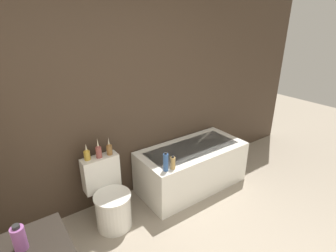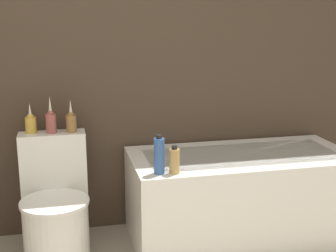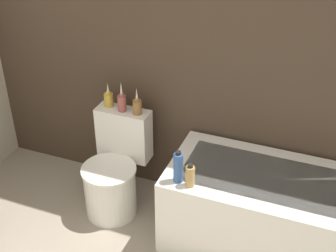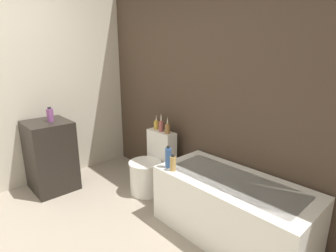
{
  "view_description": "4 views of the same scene",
  "coord_description": "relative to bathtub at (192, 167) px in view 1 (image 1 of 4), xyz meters",
  "views": [
    {
      "loc": [
        -1.15,
        -0.58,
        2.13
      ],
      "look_at": [
        0.35,
        1.52,
        1.06
      ],
      "focal_mm": 28.0,
      "sensor_mm": 36.0,
      "label": 1
    },
    {
      "loc": [
        -0.24,
        -0.98,
        1.45
      ],
      "look_at": [
        0.35,
        1.59,
        0.81
      ],
      "focal_mm": 50.0,
      "sensor_mm": 36.0,
      "label": 2
    },
    {
      "loc": [
        1.06,
        -0.72,
        2.41
      ],
      "look_at": [
        0.2,
        1.45,
        0.96
      ],
      "focal_mm": 50.0,
      "sensor_mm": 36.0,
      "label": 3
    },
    {
      "loc": [
        2.03,
        -0.17,
        1.66
      ],
      "look_at": [
        0.11,
        1.59,
        0.94
      ],
      "focal_mm": 28.0,
      "sensor_mm": 36.0,
      "label": 4
    }
  ],
  "objects": [
    {
      "name": "soap_bottle_glass",
      "position": [
        -2.04,
        -0.84,
        0.66
      ],
      "size": [
        0.08,
        0.08,
        0.17
      ],
      "color": "#8C4C8C",
      "rests_on": "vanity_counter"
    },
    {
      "name": "vase_silver",
      "position": [
        -1.17,
        0.17,
        0.52
      ],
      "size": [
        0.06,
        0.06,
        0.23
      ],
      "color": "#994C47",
      "rests_on": "toilet"
    },
    {
      "name": "toilet",
      "position": [
        -1.17,
        -0.01,
        0.01
      ],
      "size": [
        0.4,
        0.54,
        0.74
      ],
      "color": "white",
      "rests_on": "ground"
    },
    {
      "name": "wall_back_tiled",
      "position": [
        -0.86,
        0.39,
        1.01
      ],
      "size": [
        6.4,
        0.06,
        2.6
      ],
      "color": "#423326",
      "rests_on": "ground_plane"
    },
    {
      "name": "shampoo_bottle_short",
      "position": [
        -0.51,
        -0.26,
        0.36
      ],
      "size": [
        0.06,
        0.06,
        0.16
      ],
      "color": "tan",
      "rests_on": "bathtub"
    },
    {
      "name": "vase_gold",
      "position": [
        -1.29,
        0.2,
        0.51
      ],
      "size": [
        0.07,
        0.07,
        0.19
      ],
      "color": "gold",
      "rests_on": "toilet"
    },
    {
      "name": "bathtub",
      "position": [
        0.0,
        0.0,
        0.0
      ],
      "size": [
        1.42,
        0.68,
        0.57
      ],
      "color": "white",
      "rests_on": "ground"
    },
    {
      "name": "shampoo_bottle_tall",
      "position": [
        -0.59,
        -0.24,
        0.39
      ],
      "size": [
        0.06,
        0.06,
        0.22
      ],
      "color": "#335999",
      "rests_on": "bathtub"
    },
    {
      "name": "vase_bronze",
      "position": [
        -1.05,
        0.17,
        0.52
      ],
      "size": [
        0.06,
        0.06,
        0.2
      ],
      "color": "olive",
      "rests_on": "toilet"
    }
  ]
}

